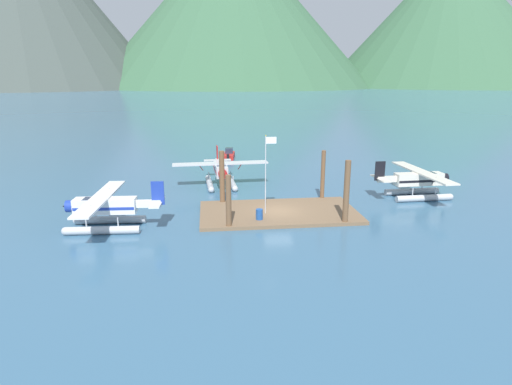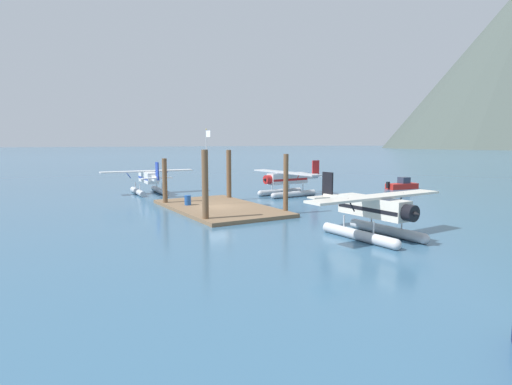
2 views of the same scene
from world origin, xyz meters
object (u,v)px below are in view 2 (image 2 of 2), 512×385
object	(u,v)px
flagpole	(207,159)
fuel_drum	(188,200)
seaplane_silver_bow_left	(287,182)
seaplane_white_port_aft	(148,180)
seaplane_cream_stbd_fwd	(373,213)
boat_red_open_north	(403,185)

from	to	relation	value
flagpole	fuel_drum	xyz separation A→B (m)	(-0.83, -1.59, -3.74)
seaplane_silver_bow_left	seaplane_white_port_aft	xyz separation A→B (m)	(-9.54, -12.82, 0.00)
flagpole	seaplane_cream_stbd_fwd	size ratio (longest dim) A/B	0.65
fuel_drum	boat_red_open_north	world-z (taller)	boat_red_open_north
flagpole	fuel_drum	bearing A→B (deg)	-117.67
seaplane_cream_stbd_fwd	seaplane_white_port_aft	distance (m)	29.59
flagpole	seaplane_cream_stbd_fwd	bearing A→B (deg)	14.58
flagpole	seaplane_cream_stbd_fwd	xyz separation A→B (m)	(15.89, 4.13, -2.90)
fuel_drum	seaplane_white_port_aft	distance (m)	12.33
seaplane_white_port_aft	boat_red_open_north	distance (m)	31.71
flagpole	seaplane_cream_stbd_fwd	world-z (taller)	flagpole
seaplane_cream_stbd_fwd	seaplane_white_port_aft	size ratio (longest dim) A/B	1.00
flagpole	boat_red_open_north	size ratio (longest dim) A/B	1.40
seaplane_cream_stbd_fwd	seaplane_silver_bow_left	xyz separation A→B (m)	(-19.49, 7.06, 0.00)
fuel_drum	seaplane_silver_bow_left	distance (m)	13.11
flagpole	seaplane_silver_bow_left	distance (m)	12.11
boat_red_open_north	fuel_drum	bearing A→B (deg)	-88.16
fuel_drum	seaplane_cream_stbd_fwd	bearing A→B (deg)	18.88
flagpole	fuel_drum	size ratio (longest dim) A/B	7.74
seaplane_white_port_aft	boat_red_open_north	size ratio (longest dim) A/B	2.14
fuel_drum	seaplane_white_port_aft	bearing A→B (deg)	-179.83
flagpole	seaplane_cream_stbd_fwd	distance (m)	16.67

